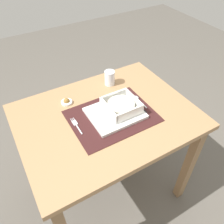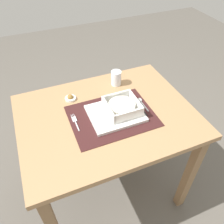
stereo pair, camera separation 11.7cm
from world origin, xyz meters
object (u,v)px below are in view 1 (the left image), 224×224
(dining_table, at_px, (107,129))
(fork, at_px, (76,125))
(spoon, at_px, (137,99))
(butter_knife, at_px, (139,106))
(condiment_saucer, at_px, (67,102))
(drinking_glass, at_px, (110,78))
(porridge_bowl, at_px, (121,106))

(dining_table, xyz_separation_m, fork, (-0.17, 0.01, 0.12))
(fork, bearing_deg, spoon, 1.39)
(butter_knife, distance_m, condiment_saucer, 0.40)
(spoon, relative_size, drinking_glass, 1.30)
(drinking_glass, bearing_deg, fork, -145.38)
(fork, xyz_separation_m, spoon, (0.38, 0.01, 0.00))
(porridge_bowl, distance_m, butter_knife, 0.11)
(dining_table, height_order, drinking_glass, drinking_glass)
(fork, bearing_deg, drinking_glass, 34.51)
(fork, distance_m, condiment_saucer, 0.19)
(porridge_bowl, bearing_deg, drinking_glass, 73.35)
(spoon, height_order, condiment_saucer, condiment_saucer)
(condiment_saucer, bearing_deg, drinking_glass, 7.20)
(spoon, relative_size, butter_knife, 0.84)
(porridge_bowl, distance_m, condiment_saucer, 0.31)
(drinking_glass, bearing_deg, porridge_bowl, -106.65)
(dining_table, xyz_separation_m, drinking_glass, (0.15, 0.23, 0.15))
(butter_knife, bearing_deg, condiment_saucer, 148.98)
(porridge_bowl, distance_m, fork, 0.25)
(spoon, bearing_deg, butter_knife, -112.37)
(porridge_bowl, xyz_separation_m, spoon, (0.13, 0.04, -0.03))
(fork, relative_size, butter_knife, 0.91)
(dining_table, distance_m, drinking_glass, 0.32)
(spoon, height_order, butter_knife, spoon)
(spoon, bearing_deg, fork, -175.77)
(dining_table, xyz_separation_m, butter_knife, (0.18, -0.04, 0.12))
(porridge_bowl, xyz_separation_m, condiment_saucer, (-0.22, 0.21, -0.03))
(drinking_glass, bearing_deg, condiment_saucer, -172.80)
(fork, height_order, butter_knife, butter_knife)
(porridge_bowl, relative_size, condiment_saucer, 2.74)
(dining_table, relative_size, condiment_saucer, 14.91)
(butter_knife, bearing_deg, fork, 176.55)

